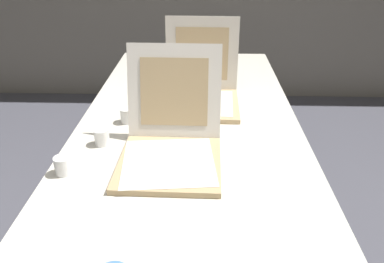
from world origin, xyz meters
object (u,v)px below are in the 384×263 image
Objects in this scene: cup_white_near_center at (102,137)px; pizza_box_front at (171,146)px; table at (189,134)px; pizza_box_middle at (201,93)px; cup_white_near_left at (63,166)px; cup_white_mid at (127,116)px.

pizza_box_front is at bearing -19.47° from cup_white_near_center.
table is 5.39× the size of pizza_box_middle.
cup_white_near_left is (-0.48, -0.65, -0.02)m from pizza_box_middle.
table is 34.16× the size of cup_white_mid.
table is 4.75× the size of pizza_box_front.
cup_white_mid is at bearing 174.75° from table.
cup_white_near_center is (0.09, 0.21, 0.00)m from cup_white_near_left.
cup_white_mid is at bearing 69.93° from cup_white_near_left.
pizza_box_front is at bearing -101.53° from table.
pizza_box_front is 7.19× the size of cup_white_mid.
cup_white_near_left is at bearing -112.20° from cup_white_near_center.
pizza_box_front is 0.55m from pizza_box_middle.
pizza_box_middle reaches higher than cup_white_near_left.
cup_white_near_center is at bearing -107.78° from cup_white_mid.
cup_white_near_center is at bearing 161.70° from pizza_box_front.
cup_white_mid is (-0.33, -0.23, -0.02)m from pizza_box_middle.
pizza_box_front is at bearing 16.69° from cup_white_near_left.
cup_white_near_center is (-0.39, -0.43, -0.02)m from pizza_box_middle.
pizza_box_middle is 6.33× the size of cup_white_mid.
cup_white_mid is at bearing 127.03° from pizza_box_front.
cup_white_near_left is at bearing -110.07° from cup_white_mid.
pizza_box_middle is at bearing 53.32° from cup_white_near_left.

